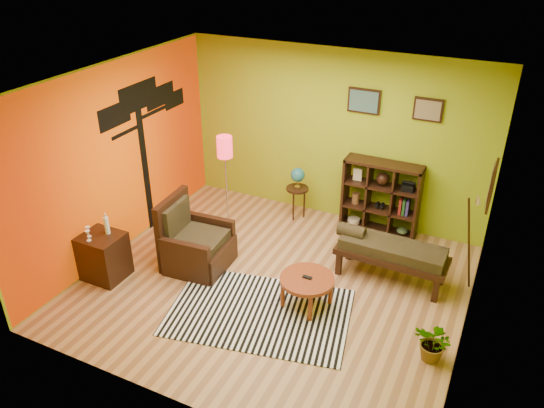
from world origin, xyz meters
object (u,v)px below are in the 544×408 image
at_px(coffee_table, 307,282).
at_px(potted_plant, 434,347).
at_px(bench, 389,251).
at_px(globe_table, 298,181).
at_px(cube_shelf, 381,198).
at_px(side_cabinet, 104,256).
at_px(armchair, 194,246).
at_px(floor_lamp, 225,156).

height_order(coffee_table, potted_plant, coffee_table).
distance_m(bench, potted_plant, 1.61).
xyz_separation_m(globe_table, cube_shelf, (1.37, 0.16, -0.08)).
xyz_separation_m(side_cabinet, cube_shelf, (3.11, 2.87, 0.26)).
bearing_deg(globe_table, bench, -29.69).
relative_size(side_cabinet, potted_plant, 2.01).
bearing_deg(globe_table, cube_shelf, 6.53).
relative_size(coffee_table, globe_table, 0.78).
height_order(coffee_table, globe_table, globe_table).
xyz_separation_m(armchair, cube_shelf, (2.15, 2.07, 0.28)).
distance_m(globe_table, bench, 2.10).
bearing_deg(armchair, floor_lamp, 92.17).
height_order(side_cabinet, potted_plant, side_cabinet).
distance_m(coffee_table, globe_table, 2.34).
bearing_deg(side_cabinet, floor_lamp, 63.07).
distance_m(coffee_table, cube_shelf, 2.27).
relative_size(armchair, bench, 0.67).
bearing_deg(bench, globe_table, 150.31).
height_order(coffee_table, side_cabinet, side_cabinet).
relative_size(side_cabinet, globe_table, 1.08).
bearing_deg(floor_lamp, side_cabinet, -116.93).
bearing_deg(armchair, cube_shelf, 43.97).
bearing_deg(coffee_table, armchair, 174.87).
bearing_deg(cube_shelf, armchair, -136.03).
height_order(side_cabinet, floor_lamp, floor_lamp).
bearing_deg(floor_lamp, potted_plant, -22.52).
distance_m(side_cabinet, bench, 3.94).
distance_m(coffee_table, armchair, 1.83).
xyz_separation_m(cube_shelf, potted_plant, (1.34, -2.51, -0.41)).
distance_m(floor_lamp, cube_shelf, 2.53).
xyz_separation_m(bench, potted_plant, (0.89, -1.32, -0.26)).
relative_size(coffee_table, side_cabinet, 0.72).
xyz_separation_m(coffee_table, potted_plant, (1.67, -0.27, -0.18)).
distance_m(floor_lamp, potted_plant, 3.98).
relative_size(armchair, side_cabinet, 1.07).
distance_m(side_cabinet, globe_table, 3.24).
bearing_deg(side_cabinet, coffee_table, 12.79).
bearing_deg(bench, armchair, -161.28).
distance_m(armchair, cube_shelf, 3.00).
height_order(floor_lamp, globe_table, floor_lamp).
bearing_deg(floor_lamp, cube_shelf, 25.56).
relative_size(globe_table, potted_plant, 1.86).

